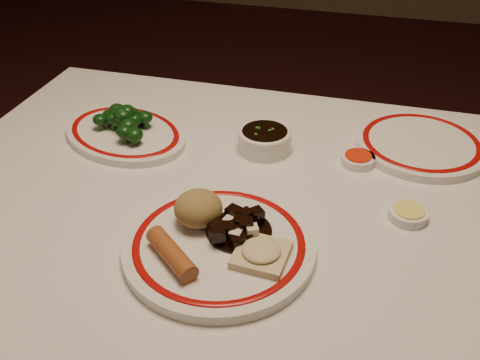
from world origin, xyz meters
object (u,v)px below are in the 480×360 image
dining_table (251,248)px  main_plate (219,246)px  stirfry_heap (238,227)px  broccoli_plate (125,133)px  spring_roll (172,253)px  rice_mound (198,208)px  fried_wonton (261,253)px  broccoli_pile (124,120)px  soy_bowl (264,140)px

dining_table → main_plate: main_plate is taller
main_plate → stirfry_heap: size_ratio=3.25×
main_plate → broccoli_plate: bearing=135.9°
dining_table → broccoli_plate: 0.36m
main_plate → spring_roll: (-0.05, -0.06, 0.02)m
dining_table → stirfry_heap: size_ratio=11.88×
rice_mound → spring_roll: bearing=-95.3°
spring_roll → stirfry_heap: bearing=-2.0°
main_plate → fried_wonton: (0.07, -0.02, 0.02)m
main_plate → stirfry_heap: bearing=48.6°
stirfry_heap → spring_roll: bearing=-132.3°
rice_mound → broccoli_pile: size_ratio=0.61×
dining_table → main_plate: 0.16m
broccoli_pile → soy_bowl: 0.28m
main_plate → soy_bowl: 0.30m
main_plate → soy_bowl: size_ratio=3.20×
broccoli_plate → main_plate: bearing=-44.1°
spring_roll → soy_bowl: size_ratio=1.02×
broccoli_plate → broccoli_pile: 0.03m
dining_table → spring_roll: 0.23m
dining_table → spring_roll: spring_roll is taller
broccoli_pile → soy_bowl: bearing=5.5°
dining_table → rice_mound: (-0.06, -0.08, 0.14)m
fried_wonton → stirfry_heap: stirfry_heap is taller
dining_table → rice_mound: bearing=-128.8°
fried_wonton → stirfry_heap: bearing=137.9°
dining_table → soy_bowl: (-0.02, 0.19, 0.11)m
spring_roll → fried_wonton: spring_roll is taller
spring_roll → broccoli_plate: bearing=75.2°
dining_table → spring_roll: size_ratio=11.44×
stirfry_heap → rice_mound: bearing=170.3°
fried_wonton → broccoli_pile: size_ratio=0.66×
main_plate → fried_wonton: size_ratio=4.06×
main_plate → soy_bowl: (-0.00, 0.30, 0.01)m
fried_wonton → stirfry_heap: 0.06m
dining_table → broccoli_plate: bearing=152.6°
rice_mound → fried_wonton: rice_mound is taller
main_plate → broccoli_pile: (-0.28, 0.28, 0.03)m
rice_mound → spring_roll: (-0.01, -0.09, -0.01)m
stirfry_heap → broccoli_pile: (-0.30, 0.25, 0.01)m
fried_wonton → soy_bowl: 0.33m
stirfry_heap → soy_bowl: size_ratio=0.98×
dining_table → soy_bowl: size_ratio=11.69×
main_plate → stirfry_heap: stirfry_heap is taller
dining_table → stirfry_heap: (0.00, -0.09, 0.12)m
main_plate → broccoli_plate: main_plate is taller
main_plate → spring_roll: size_ratio=3.13×
stirfry_heap → soy_bowl: 0.28m
soy_bowl → main_plate: bearing=-89.9°
fried_wonton → rice_mound: bearing=154.6°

